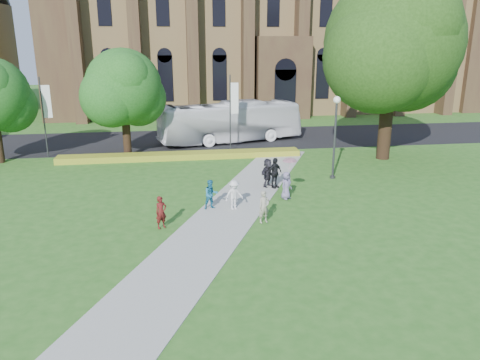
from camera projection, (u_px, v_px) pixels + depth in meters
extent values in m
plane|color=#2A611D|center=(230.00, 221.00, 22.91)|extent=(160.00, 160.00, 0.00)
cube|color=black|center=(201.00, 140.00, 41.86)|extent=(160.00, 10.00, 0.02)
cube|color=#B2B2A8|center=(228.00, 214.00, 23.85)|extent=(15.58, 28.54, 0.04)
cube|color=gold|center=(181.00, 156.00, 35.07)|extent=(18.00, 1.40, 0.45)
cube|color=brown|center=(267.00, 41.00, 59.82)|extent=(52.00, 16.00, 17.00)
cube|color=#4E3D24|center=(52.00, 21.00, 49.12)|extent=(3.50, 3.50, 21.00)
cube|color=#4E3D24|center=(479.00, 24.00, 56.11)|extent=(3.50, 3.50, 21.00)
cube|color=#4E3D24|center=(283.00, 78.00, 52.43)|extent=(6.00, 2.50, 9.00)
cylinder|color=#38383D|center=(335.00, 142.00, 29.45)|extent=(0.14, 0.14, 4.80)
sphere|color=white|center=(337.00, 100.00, 28.71)|extent=(0.44, 0.44, 0.44)
cylinder|color=#38383D|center=(332.00, 177.00, 30.12)|extent=(0.36, 0.36, 0.15)
cylinder|color=#332114|center=(386.00, 115.00, 34.25)|extent=(0.96, 0.96, 6.60)
sphere|color=#1D3C10|center=(393.00, 42.00, 32.79)|extent=(9.60, 9.60, 9.60)
cylinder|color=#332114|center=(126.00, 130.00, 35.20)|extent=(0.60, 0.60, 4.12)
sphere|color=#1B4F17|center=(123.00, 87.00, 34.29)|extent=(5.60, 5.60, 5.60)
cylinder|color=#38383D|center=(230.00, 114.00, 36.74)|extent=(0.10, 0.10, 6.00)
cube|color=white|center=(235.00, 98.00, 36.45)|extent=(0.60, 0.02, 2.40)
cylinder|color=#38383D|center=(44.00, 118.00, 34.74)|extent=(0.10, 0.10, 6.00)
cube|color=white|center=(47.00, 102.00, 34.45)|extent=(0.60, 0.02, 2.40)
imported|color=white|center=(230.00, 122.00, 40.45)|extent=(12.84, 5.93, 3.48)
imported|color=#551413|center=(161.00, 212.00, 21.80)|extent=(0.68, 0.60, 1.56)
imported|color=#1A6486|center=(211.00, 194.00, 24.32)|extent=(0.88, 0.76, 1.56)
imported|color=silver|center=(234.00, 195.00, 24.29)|extent=(1.14, 0.87, 1.55)
imported|color=black|center=(275.00, 173.00, 27.80)|extent=(1.15, 0.94, 1.84)
imported|color=slate|center=(286.00, 185.00, 25.89)|extent=(0.89, 0.86, 1.54)
imported|color=#25242B|center=(268.00, 173.00, 28.05)|extent=(1.51, 1.49, 1.73)
imported|color=gray|center=(264.00, 207.00, 22.46)|extent=(0.68, 0.55, 1.60)
imported|color=#ECA6BA|center=(290.00, 165.00, 25.69)|extent=(0.89, 0.89, 0.68)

